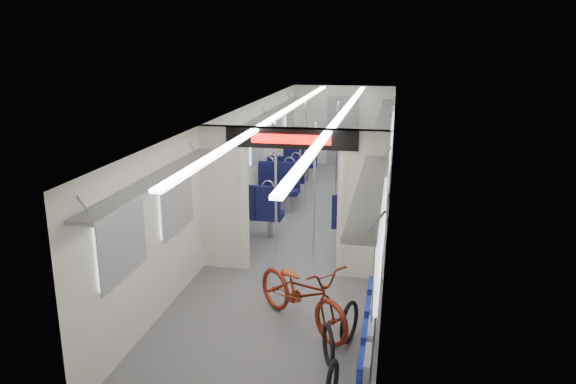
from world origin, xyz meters
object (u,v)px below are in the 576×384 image
object	(u,v)px
seat_bay_far_right	(370,165)
stanchion_far_right	(337,155)
flip_bench	(369,333)
bike_hoop_b	(328,347)
seat_bay_near_left	(268,195)
stanchion_near_right	(314,192)
stanchion_near_left	(276,190)
seat_bay_far_left	(294,166)
stanchion_far_left	(306,155)
bike_hoop_a	(332,384)
seat_bay_near_right	(361,205)
bicycle	(302,293)
bike_hoop_c	(349,324)

from	to	relation	value
seat_bay_far_right	stanchion_far_right	distance (m)	2.11
flip_bench	bike_hoop_b	world-z (taller)	flip_bench
seat_bay_near_left	stanchion_near_right	size ratio (longest dim) A/B	0.94
stanchion_near_left	stanchion_far_right	xyz separation A→B (m)	(0.67, 3.10, 0.00)
seat_bay_far_left	stanchion_far_left	size ratio (longest dim) A/B	0.88
bike_hoop_a	stanchion_far_right	bearing A→B (deg)	96.06
bike_hoop_b	seat_bay_near_left	distance (m)	5.28
seat_bay_near_right	bicycle	bearing A→B (deg)	-97.08
stanchion_far_left	stanchion_far_right	distance (m)	0.67
bike_hoop_c	seat_bay_far_left	distance (m)	7.48
bike_hoop_a	stanchion_near_right	distance (m)	4.06
bicycle	bike_hoop_a	bearing A→B (deg)	-117.22
bicycle	seat_bay_far_right	size ratio (longest dim) A/B	0.83
bicycle	seat_bay_far_left	bearing A→B (deg)	53.73
bike_hoop_a	seat_bay_far_left	distance (m)	8.65
flip_bench	stanchion_near_left	xyz separation A→B (m)	(-1.74, 3.40, 0.57)
seat_bay_near_right	seat_bay_far_right	bearing A→B (deg)	90.00
flip_bench	stanchion_near_right	world-z (taller)	stanchion_near_right
bike_hoop_a	stanchion_far_right	distance (m)	7.04
bike_hoop_b	stanchion_far_left	world-z (taller)	stanchion_far_left
seat_bay_near_right	stanchion_far_right	bearing A→B (deg)	112.18
bike_hoop_b	seat_bay_near_left	world-z (taller)	seat_bay_near_left
flip_bench	stanchion_near_right	size ratio (longest dim) A/B	0.90
seat_bay_near_left	seat_bay_near_right	size ratio (longest dim) A/B	1.10
seat_bay_near_left	stanchion_near_left	xyz separation A→B (m)	(0.55, -1.79, 0.59)
stanchion_near_left	stanchion_far_left	xyz separation A→B (m)	(0.01, 2.98, 0.00)
bike_hoop_b	seat_bay_near_right	world-z (taller)	seat_bay_near_right
seat_bay_far_right	seat_bay_near_right	bearing A→B (deg)	-90.00
bike_hoop_b	seat_bay_far_right	distance (m)	8.17
bike_hoop_a	seat_bay_near_left	size ratio (longest dim) A/B	0.21
stanchion_near_left	stanchion_near_right	xyz separation A→B (m)	(0.64, 0.03, 0.00)
stanchion_far_left	seat_bay_near_left	bearing A→B (deg)	-115.14
bike_hoop_a	stanchion_near_right	xyz separation A→B (m)	(-0.77, 3.88, 0.94)
flip_bench	stanchion_near_left	distance (m)	3.86
bicycle	seat_bay_near_right	xyz separation A→B (m)	(0.48, 3.84, 0.07)
seat_bay_far_right	stanchion_far_left	distance (m)	2.50
seat_bay_near_right	seat_bay_far_left	distance (m)	3.59
seat_bay_far_left	stanchion_far_left	xyz separation A→B (m)	(0.56, -1.59, 0.61)
seat_bay_near_left	seat_bay_far_right	xyz separation A→B (m)	(1.87, 3.22, -0.00)
stanchion_near_left	bike_hoop_b	bearing A→B (deg)	-67.82
flip_bench	seat_bay_far_right	world-z (taller)	seat_bay_far_right
bicycle	bike_hoop_b	world-z (taller)	bicycle
seat_bay_near_right	bike_hoop_c	bearing A→B (deg)	-87.92
seat_bay_near_right	seat_bay_far_left	bearing A→B (deg)	121.36
bike_hoop_c	seat_bay_near_left	distance (m)	4.86
flip_bench	seat_bay_far_right	xyz separation A→B (m)	(-0.42, 8.41, -0.03)
bike_hoop_c	stanchion_far_right	xyz separation A→B (m)	(-0.80, 5.72, 0.91)
seat_bay_near_left	stanchion_far_left	world-z (taller)	stanchion_far_left
bike_hoop_b	bike_hoop_c	xyz separation A→B (m)	(0.19, 0.53, 0.02)
bike_hoop_c	stanchion_far_left	world-z (taller)	stanchion_far_left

